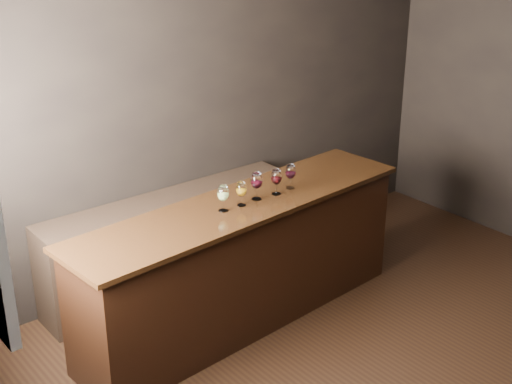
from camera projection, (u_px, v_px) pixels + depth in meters
ground at (403, 370)px, 5.05m from camera, size 5.00×5.00×0.00m
room_shell at (387, 128)px, 4.30m from camera, size 5.02×4.52×2.81m
bar_counter at (243, 265)px, 5.48m from camera, size 2.81×0.81×0.97m
bar_top at (242, 205)px, 5.28m from camera, size 2.91×0.88×0.04m
back_bar_shelf at (172, 242)px, 6.00m from camera, size 2.29×0.40×0.82m
glass_white at (223, 194)px, 5.09m from camera, size 0.08×0.08×0.20m
glass_amber at (241, 190)px, 5.18m from camera, size 0.08×0.08×0.18m
glass_red_a at (257, 181)px, 5.28m from camera, size 0.09×0.09×0.21m
glass_red_b at (276, 178)px, 5.37m from camera, size 0.08×0.08×0.20m
glass_red_c at (291, 172)px, 5.49m from camera, size 0.08×0.08×0.19m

